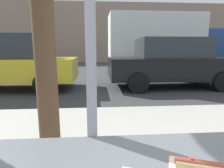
{
  "coord_description": "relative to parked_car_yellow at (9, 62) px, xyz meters",
  "views": [
    {
      "loc": [
        0.03,
        -0.88,
        1.36
      ],
      "look_at": [
        0.25,
        2.01,
        0.82
      ],
      "focal_mm": 31.2,
      "sensor_mm": 36.0,
      "label": 1
    }
  ],
  "objects": [
    {
      "name": "building_facade_far",
      "position": [
        2.86,
        13.43,
        1.97
      ],
      "size": [
        28.0,
        1.2,
        5.73
      ],
      "primitive_type": "cube",
      "color": "gray",
      "rests_on": "ground"
    },
    {
      "name": "box_truck",
      "position": [
        6.71,
        4.12,
        0.79
      ],
      "size": [
        6.69,
        2.44,
        3.15
      ],
      "color": "silver",
      "rests_on": "ground"
    },
    {
      "name": "parked_car_yellow",
      "position": [
        0.0,
        0.0,
        0.0
      ],
      "size": [
        4.33,
        2.06,
        1.79
      ],
      "color": "gold",
      "rests_on": "ground"
    },
    {
      "name": "ground_plane",
      "position": [
        2.86,
        2.23,
        -0.9
      ],
      "size": [
        60.0,
        60.0,
        0.0
      ],
      "primitive_type": "plane",
      "color": "#38383A"
    },
    {
      "name": "sidewalk_strip",
      "position": [
        2.86,
        -4.17,
        -0.82
      ],
      "size": [
        16.0,
        2.8,
        0.15
      ],
      "primitive_type": "cube",
      "color": "#B2ADA3",
      "rests_on": "ground"
    },
    {
      "name": "parked_car_black",
      "position": [
        5.47,
        0.0,
        -0.03
      ],
      "size": [
        4.34,
        2.01,
        1.7
      ],
      "color": "black",
      "rests_on": "ground"
    }
  ]
}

